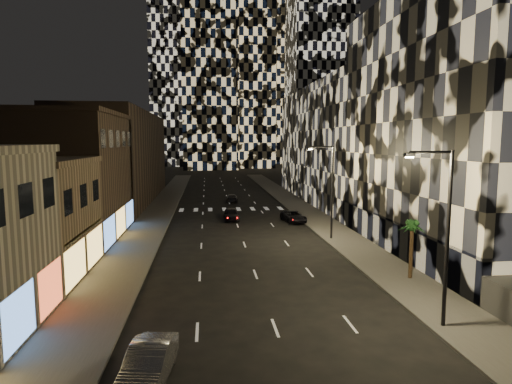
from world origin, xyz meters
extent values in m
cube|color=#47443F|center=(-10.00, 50.00, 0.07)|extent=(4.00, 120.00, 0.15)
cube|color=#47443F|center=(10.00, 50.00, 0.07)|extent=(4.00, 120.00, 0.15)
cube|color=#4C4C47|center=(-7.90, 50.00, 0.07)|extent=(0.20, 120.00, 0.15)
cube|color=#4C4C47|center=(7.90, 50.00, 0.07)|extent=(0.20, 120.00, 0.15)
cube|color=#83694E|center=(-17.00, 21.00, 4.00)|extent=(10.00, 10.00, 8.00)
cube|color=#463528|center=(-17.00, 33.50, 6.00)|extent=(10.00, 15.00, 12.00)
cube|color=#463528|center=(-17.00, 60.00, 7.00)|extent=(10.00, 40.00, 14.00)
cube|color=#232326|center=(20.00, 24.50, 11.00)|extent=(16.00, 25.00, 22.00)
cube|color=#383838|center=(12.30, 24.50, 1.50)|extent=(0.60, 25.00, 3.00)
cube|color=#232326|center=(20.00, 57.00, 9.00)|extent=(16.00, 40.00, 18.00)
cube|color=black|center=(35.00, 135.00, 50.00)|extent=(20.00, 20.00, 100.00)
cube|color=black|center=(-12.00, 165.00, 60.00)|extent=(24.00, 24.00, 120.00)
cube|color=black|center=(-2.00, 140.00, 47.50)|extent=(18.00, 18.00, 95.00)
cylinder|color=black|center=(8.60, 10.00, 4.65)|extent=(0.20, 0.20, 9.00)
cylinder|color=black|center=(7.50, 10.00, 9.05)|extent=(2.20, 0.14, 0.14)
cube|color=black|center=(6.40, 10.00, 8.93)|extent=(0.50, 0.25, 0.18)
cube|color=#FFEAB2|center=(6.40, 10.00, 8.81)|extent=(0.35, 0.18, 0.06)
cylinder|color=black|center=(8.60, 30.00, 4.65)|extent=(0.20, 0.20, 9.00)
cylinder|color=black|center=(7.50, 30.00, 9.05)|extent=(2.20, 0.14, 0.14)
cube|color=black|center=(6.40, 30.00, 8.93)|extent=(0.50, 0.25, 0.18)
cube|color=#FFEAB2|center=(6.40, 30.00, 8.81)|extent=(0.35, 0.18, 0.06)
imported|color=#9E9DA3|center=(-5.82, 6.67, 0.75)|extent=(2.15, 4.70, 1.49)
imported|color=black|center=(-0.50, 41.53, 0.75)|extent=(1.81, 4.40, 1.49)
imported|color=black|center=(0.50, 57.17, 0.63)|extent=(1.99, 4.40, 1.25)
imported|color=black|center=(6.80, 39.49, 0.66)|extent=(2.76, 4.99, 1.32)
cylinder|color=#47331E|center=(10.54, 17.54, 1.90)|extent=(0.26, 0.26, 3.50)
sphere|color=#174219|center=(10.54, 17.54, 3.82)|extent=(0.77, 0.77, 0.77)
cone|color=#174219|center=(10.82, 17.54, 3.76)|extent=(1.52, 0.32, 0.93)
cone|color=#174219|center=(10.71, 17.76, 3.76)|extent=(1.18, 1.39, 0.93)
cone|color=#174219|center=(10.48, 17.81, 3.76)|extent=(0.65, 1.55, 0.93)
cone|color=#174219|center=(10.29, 17.66, 3.76)|extent=(1.51, 0.92, 0.93)
cone|color=#174219|center=(10.30, 17.42, 3.76)|extent=(1.50, 0.95, 0.93)
cone|color=#174219|center=(10.48, 17.27, 3.76)|extent=(0.62, 1.55, 0.93)
cone|color=#174219|center=(10.72, 17.33, 3.76)|extent=(1.20, 1.37, 0.93)
camera|label=1|loc=(-3.40, -9.82, 9.59)|focal=30.00mm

